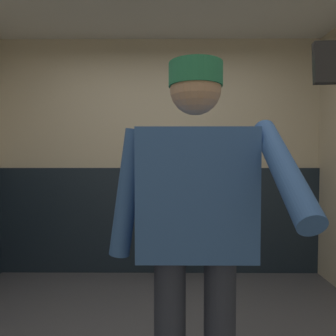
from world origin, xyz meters
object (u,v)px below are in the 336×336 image
urinal_solo (172,207)px  soap_dispenser (197,152)px  person (195,224)px  cell_phone (326,63)px

urinal_solo → soap_dispenser: soap_dispenser is taller
urinal_solo → person: 1.95m
urinal_solo → soap_dispenser: size_ratio=6.89×
soap_dispenser → person: bearing=-95.3°
cell_phone → soap_dispenser: size_ratio=0.61×
cell_phone → soap_dispenser: cell_phone is taller
urinal_solo → person: bearing=-87.4°
cell_phone → soap_dispenser: 2.57m
urinal_solo → cell_phone: size_ratio=11.27×
person → urinal_solo: bearing=92.6°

